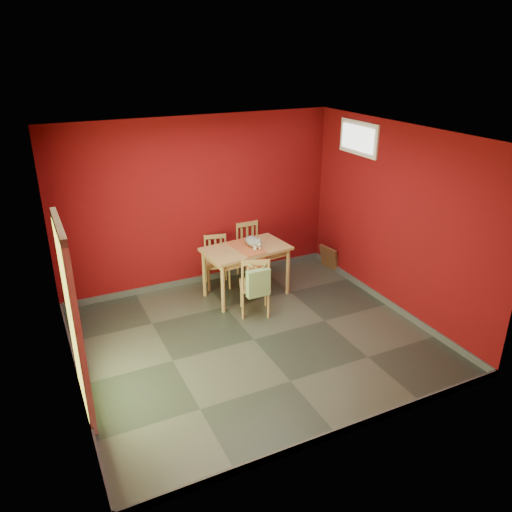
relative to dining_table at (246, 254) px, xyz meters
name	(u,v)px	position (x,y,z in m)	size (l,w,h in m)	color
ground	(254,339)	(-0.46, -1.24, -0.70)	(4.50, 4.50, 0.00)	#2D342D
room_shell	(254,336)	(-0.46, -1.24, -0.65)	(4.50, 4.50, 4.50)	#620A0D
doorway	(72,316)	(-2.69, -1.64, 0.43)	(0.06, 1.01, 2.13)	#B7D838
window	(358,138)	(1.76, -0.24, 1.65)	(0.05, 0.90, 0.50)	white
outlet_plate	(287,249)	(1.14, 0.75, -0.40)	(0.08, 0.01, 0.12)	silver
dining_table	(246,254)	(0.00, 0.00, 0.00)	(1.34, 0.87, 0.80)	#A4814D
table_runner	(249,254)	(0.00, -0.12, 0.04)	(0.41, 0.74, 0.36)	#A8502B
chair_far_left	(217,261)	(-0.28, 0.53, -0.27)	(0.46, 0.46, 0.83)	#A4814D
chair_far_right	(251,250)	(0.37, 0.61, -0.23)	(0.44, 0.44, 0.92)	#A4814D
chair_near	(255,285)	(-0.14, -0.60, -0.23)	(0.55, 0.55, 0.92)	#A4814D
tote_bag	(258,283)	(-0.19, -0.81, -0.10)	(0.33, 0.20, 0.46)	#7B9F66
cat	(253,240)	(0.13, 0.02, 0.20)	(0.21, 0.41, 0.20)	slate
picture_frame	(329,258)	(1.73, 0.28, -0.50)	(0.19, 0.42, 0.40)	brown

